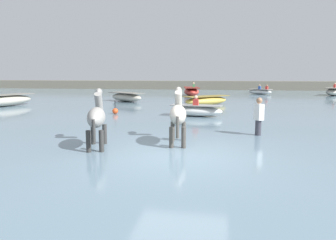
# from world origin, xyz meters

# --- Properties ---
(ground_plane) EXTENTS (120.00, 120.00, 0.00)m
(ground_plane) POSITION_xyz_m (0.00, 0.00, 0.00)
(ground_plane) COLOR #84755B
(water_surface) EXTENTS (90.00, 90.00, 0.36)m
(water_surface) POSITION_xyz_m (0.00, 10.00, 0.18)
(water_surface) COLOR slate
(water_surface) RESTS_ON ground
(horse_lead_pinto) EXTENTS (0.65, 1.85, 2.00)m
(horse_lead_pinto) POSITION_xyz_m (-0.25, 1.35, 1.18)
(horse_lead_pinto) COLOR beige
(horse_lead_pinto) RESTS_ON ground
(horse_trailing_grey) EXTENTS (0.85, 1.82, 1.98)m
(horse_trailing_grey) POSITION_xyz_m (-2.41, 0.49, 1.17)
(horse_trailing_grey) COLOR gray
(horse_trailing_grey) RESTS_ON ground
(boat_mid_outer) EXTENTS (2.30, 4.19, 0.89)m
(boat_mid_outer) POSITION_xyz_m (-12.85, 10.26, 0.74)
(boat_mid_outer) COLOR #B2AD9E
(boat_mid_outer) RESTS_ON water_surface
(boat_near_port) EXTENTS (2.04, 4.28, 1.29)m
(boat_near_port) POSITION_xyz_m (-1.95, 22.46, 0.77)
(boat_near_port) COLOR #BC382D
(boat_near_port) RESTS_ON water_surface
(boat_distant_west) EXTENTS (2.76, 3.75, 1.24)m
(boat_distant_west) POSITION_xyz_m (11.81, 25.33, 0.75)
(boat_distant_west) COLOR #B2AD9E
(boat_distant_west) RESTS_ON water_surface
(boat_near_starboard) EXTENTS (3.35, 2.84, 0.68)m
(boat_near_starboard) POSITION_xyz_m (-6.18, 15.05, 0.70)
(boat_near_starboard) COLOR #B2AD9E
(boat_near_starboard) RESTS_ON water_surface
(boat_distant_east) EXTENTS (2.66, 1.26, 1.03)m
(boat_distant_east) POSITION_xyz_m (-0.23, 7.56, 0.64)
(boat_distant_east) COLOR silver
(boat_distant_east) RESTS_ON water_surface
(boat_far_offshore) EXTENTS (3.22, 3.17, 0.62)m
(boat_far_offshore) POSITION_xyz_m (-0.03, 13.25, 0.67)
(boat_far_offshore) COLOR gold
(boat_far_offshore) RESTS_ON water_surface
(boat_far_inshore) EXTENTS (2.60, 2.11, 1.02)m
(boat_far_inshore) POSITION_xyz_m (4.86, 25.92, 0.65)
(boat_far_inshore) COLOR silver
(boat_far_inshore) RESTS_ON water_surface
(person_onlooker_right) EXTENTS (0.33, 0.38, 1.63)m
(person_onlooker_right) POSITION_xyz_m (2.22, 3.06, 0.87)
(person_onlooker_right) COLOR #383842
(person_onlooker_right) RESTS_ON ground
(channel_buoy) EXTENTS (0.29, 0.29, 0.68)m
(channel_buoy) POSITION_xyz_m (-4.45, 7.70, 0.52)
(channel_buoy) COLOR #E54C1E
(channel_buoy) RESTS_ON water_surface
(far_shoreline) EXTENTS (80.00, 2.40, 1.54)m
(far_shoreline) POSITION_xyz_m (0.00, 35.81, 0.77)
(far_shoreline) COLOR #706B5B
(far_shoreline) RESTS_ON ground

